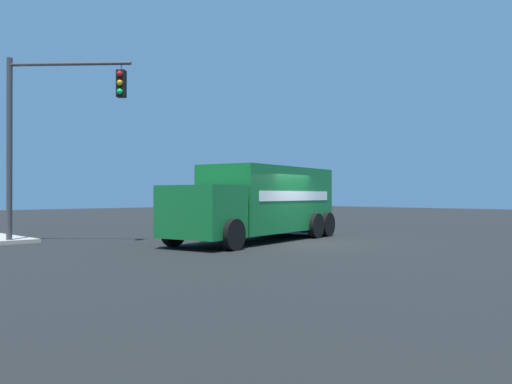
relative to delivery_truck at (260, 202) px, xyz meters
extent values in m
plane|color=black|center=(-1.98, -0.73, -1.47)|extent=(100.00, 100.00, 0.00)
cube|color=#146B2D|center=(0.15, -0.70, 0.10)|extent=(3.66, 6.61, 2.46)
cube|color=#146B2D|center=(-0.74, 3.43, -0.27)|extent=(2.75, 2.36, 1.70)
cube|color=black|center=(-0.92, 4.27, 0.07)|extent=(1.99, 0.50, 0.88)
cube|color=#B2B2B7|center=(0.79, -3.65, -1.28)|extent=(2.29, 0.68, 0.21)
cube|color=white|center=(-1.03, -0.95, 0.23)|extent=(1.12, 5.13, 0.36)
cube|color=white|center=(1.33, -0.44, 0.23)|extent=(1.12, 5.13, 0.36)
cylinder|color=black|center=(-1.94, 3.12, -0.97)|extent=(0.48, 1.04, 1.00)
cylinder|color=black|center=(0.48, 3.64, -0.97)|extent=(0.48, 1.04, 1.00)
cylinder|color=black|center=(-0.74, -2.45, -0.97)|extent=(0.48, 1.04, 1.00)
cylinder|color=black|center=(1.68, -1.92, -0.97)|extent=(0.48, 1.04, 1.00)
cylinder|color=black|center=(-0.52, -3.47, -0.97)|extent=(0.48, 1.04, 1.00)
cylinder|color=black|center=(1.91, -2.95, -0.97)|extent=(0.48, 1.04, 1.00)
cylinder|color=#38383D|center=(5.40, 7.23, 1.91)|extent=(0.20, 0.20, 6.49)
cylinder|color=#38383D|center=(3.77, 5.75, 4.91)|extent=(3.34, 3.04, 0.12)
cylinder|color=#38383D|center=(2.40, 4.51, 4.78)|extent=(0.03, 0.03, 0.25)
cube|color=black|center=(2.40, 4.51, 4.18)|extent=(0.42, 0.42, 0.95)
sphere|color=red|center=(2.28, 4.64, 4.50)|extent=(0.20, 0.20, 0.20)
sphere|color=#EFA314|center=(2.28, 4.64, 4.19)|extent=(0.20, 0.20, 0.20)
sphere|color=#19CC4C|center=(2.28, 4.64, 3.88)|extent=(0.20, 0.20, 0.20)
cube|color=maroon|center=(7.78, -2.15, -0.94)|extent=(2.11, 1.72, 0.50)
cube|color=maroon|center=(7.60, -3.74, -0.64)|extent=(2.13, 1.92, 1.10)
cube|color=black|center=(7.60, -3.74, -0.35)|extent=(1.95, 1.63, 0.48)
cube|color=maroon|center=(7.38, -5.57, -0.92)|extent=(2.17, 2.21, 0.55)
cylinder|color=black|center=(6.77, -2.16, -1.09)|extent=(0.33, 0.78, 0.76)
cylinder|color=black|center=(8.77, -2.40, -1.09)|extent=(0.33, 0.78, 0.76)
cylinder|color=black|center=(6.37, -5.57, -1.09)|extent=(0.33, 0.78, 0.76)
cylinder|color=black|center=(8.37, -5.81, -1.09)|extent=(0.33, 0.78, 0.76)
camera|label=1|loc=(-14.20, 14.23, 0.28)|focal=37.22mm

